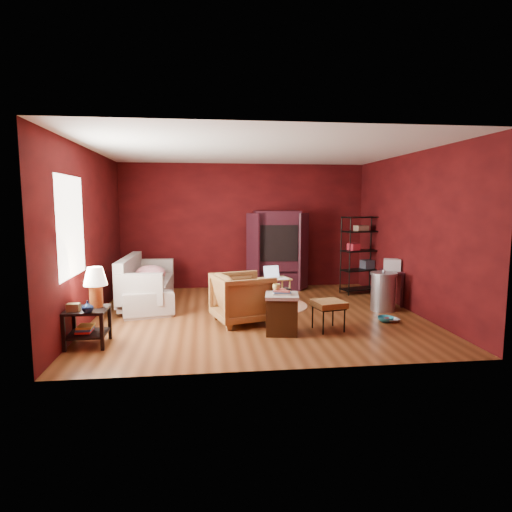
{
  "coord_description": "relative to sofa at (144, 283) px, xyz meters",
  "views": [
    {
      "loc": [
        -0.89,
        -7.19,
        1.92
      ],
      "look_at": [
        0.0,
        0.2,
        1.0
      ],
      "focal_mm": 30.0,
      "sensor_mm": 36.0,
      "label": 1
    }
  ],
  "objects": [
    {
      "name": "wire_shelving",
      "position": [
        4.47,
        0.58,
        0.48
      ],
      "size": [
        0.87,
        0.55,
        1.64
      ],
      "rotation": [
        0.0,
        0.0,
        0.27
      ],
      "color": "black",
      "rests_on": "ground"
    },
    {
      "name": "rug_oriental",
      "position": [
        2.14,
        -0.0,
        -0.41
      ],
      "size": [
        1.29,
        1.0,
        0.01
      ],
      "rotation": [
        0.0,
        0.0,
        0.22
      ],
      "color": "#451412",
      "rests_on": "ground"
    },
    {
      "name": "armchair",
      "position": [
        1.75,
        -1.41,
        0.02
      ],
      "size": [
        1.0,
        1.04,
        0.88
      ],
      "primitive_type": "imported",
      "rotation": [
        0.0,
        0.0,
        1.84
      ],
      "color": "black",
      "rests_on": "ground"
    },
    {
      "name": "laptop_desk",
      "position": [
        2.47,
        -0.19,
        0.02
      ],
      "size": [
        0.67,
        0.57,
        0.72
      ],
      "rotation": [
        0.0,
        0.0,
        0.27
      ],
      "color": "#DCBC64",
      "rests_on": "ground"
    },
    {
      "name": "vase",
      "position": [
        -0.36,
        -2.49,
        0.16
      ],
      "size": [
        0.19,
        0.19,
        0.15
      ],
      "primitive_type": "imported",
      "rotation": [
        0.0,
        0.0,
        0.29
      ],
      "color": "#0C1B3E",
      "rests_on": "side_table"
    },
    {
      "name": "pet_bowl_turquoise",
      "position": [
        4.08,
        -1.65,
        -0.29
      ],
      "size": [
        0.27,
        0.12,
        0.26
      ],
      "primitive_type": "imported",
      "rotation": [
        0.0,
        0.0,
        -0.15
      ],
      "color": "teal",
      "rests_on": "ground"
    },
    {
      "name": "room",
      "position": [
        2.01,
        -0.97,
        0.98
      ],
      "size": [
        5.54,
        5.04,
        2.84
      ],
      "color": "brown",
      "rests_on": "ground"
    },
    {
      "name": "tv_armoire",
      "position": [
        2.76,
        1.18,
        0.49
      ],
      "size": [
        1.38,
        0.76,
        1.75
      ],
      "rotation": [
        0.0,
        0.0,
        -0.04
      ],
      "color": "#370F19",
      "rests_on": "ground"
    },
    {
      "name": "footstool",
      "position": [
        3.01,
        -1.99,
        -0.03
      ],
      "size": [
        0.52,
        0.52,
        0.45
      ],
      "rotation": [
        0.0,
        0.0,
        0.21
      ],
      "color": "black",
      "rests_on": "ground"
    },
    {
      "name": "sofa",
      "position": [
        0.0,
        0.0,
        0.0
      ],
      "size": [
        1.09,
        2.26,
        0.85
      ],
      "primitive_type": "imported",
      "rotation": [
        0.0,
        0.0,
        1.79
      ],
      "color": "gray",
      "rests_on": "ground"
    },
    {
      "name": "pet_bowl_steel",
      "position": [
        4.17,
        -1.68,
        -0.31
      ],
      "size": [
        0.24,
        0.09,
        0.24
      ],
      "primitive_type": "imported",
      "rotation": [
        0.0,
        0.0,
        0.14
      ],
      "color": "#B1B3B8",
      "rests_on": "ground"
    },
    {
      "name": "hamper",
      "position": [
        2.28,
        -2.06,
        -0.12
      ],
      "size": [
        0.56,
        0.56,
        0.68
      ],
      "rotation": [
        0.0,
        0.0,
        -0.17
      ],
      "color": "#3D220E",
      "rests_on": "ground"
    },
    {
      "name": "mug",
      "position": [
        2.2,
        -2.06,
        0.29
      ],
      "size": [
        0.14,
        0.13,
        0.11
      ],
      "primitive_type": "imported",
      "rotation": [
        0.0,
        0.0,
        -0.42
      ],
      "color": "#D7C569",
      "rests_on": "hamper"
    },
    {
      "name": "small_stand",
      "position": [
        4.67,
        -0.53,
        0.23
      ],
      "size": [
        0.57,
        0.57,
        0.87
      ],
      "rotation": [
        0.0,
        0.0,
        -0.39
      ],
      "color": "#370F19",
      "rests_on": "ground"
    },
    {
      "name": "rug_round",
      "position": [
        2.29,
        -0.34,
        -0.42
      ],
      "size": [
        1.6,
        1.6,
        0.01
      ],
      "rotation": [
        0.0,
        0.0,
        0.03
      ],
      "color": "beige",
      "rests_on": "ground"
    },
    {
      "name": "trash_can",
      "position": [
        4.33,
        -0.93,
        -0.07
      ],
      "size": [
        0.59,
        0.59,
        0.74
      ],
      "rotation": [
        0.0,
        0.0,
        0.29
      ],
      "color": "#ACACB4",
      "rests_on": "ground"
    },
    {
      "name": "side_table",
      "position": [
        -0.38,
        -2.23,
        0.21
      ],
      "size": [
        0.54,
        0.54,
        1.06
      ],
      "rotation": [
        0.0,
        0.0,
        0.01
      ],
      "color": "black",
      "rests_on": "ground"
    },
    {
      "name": "sofa_cushions",
      "position": [
        0.02,
        -0.02,
        -0.01
      ],
      "size": [
        0.86,
        2.04,
        0.85
      ],
      "rotation": [
        0.0,
        0.0,
        -0.02
      ],
      "color": "gray",
      "rests_on": "sofa"
    }
  ]
}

